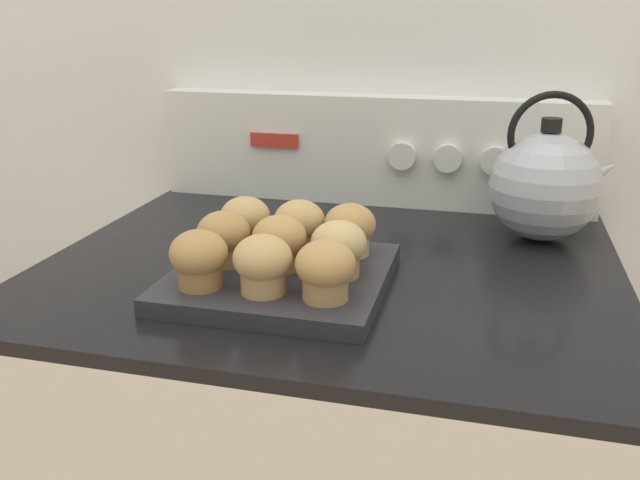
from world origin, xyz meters
TOP-DOWN VIEW (x-y plane):
  - wall_back at (0.00, 0.72)m, footprint 8.00×0.05m
  - control_panel at (0.00, 0.67)m, footprint 0.78×0.07m
  - muffin_pan at (-0.04, 0.24)m, footprint 0.27×0.27m
  - muffin_r0_c0 at (-0.12, 0.17)m, footprint 0.07×0.07m
  - muffin_r0_c1 at (-0.04, 0.17)m, footprint 0.07×0.07m
  - muffin_r0_c2 at (0.04, 0.17)m, footprint 0.07×0.07m
  - muffin_r1_c0 at (-0.12, 0.25)m, footprint 0.07×0.07m
  - muffin_r1_c1 at (-0.04, 0.25)m, footprint 0.07×0.07m
  - muffin_r1_c2 at (0.03, 0.24)m, footprint 0.07×0.07m
  - muffin_r2_c0 at (-0.12, 0.32)m, footprint 0.07×0.07m
  - muffin_r2_c1 at (-0.04, 0.32)m, footprint 0.07×0.07m
  - muffin_r2_c2 at (0.03, 0.32)m, footprint 0.07×0.07m
  - tea_kettle at (0.29, 0.52)m, footprint 0.20×0.17m

SIDE VIEW (x-z plane):
  - muffin_pan at x=-0.04m, z-range 0.88..0.90m
  - muffin_r0_c0 at x=-0.12m, z-range 0.90..0.98m
  - muffin_r0_c1 at x=-0.04m, z-range 0.90..0.98m
  - muffin_r0_c2 at x=0.04m, z-range 0.90..0.98m
  - muffin_r1_c0 at x=-0.12m, z-range 0.90..0.98m
  - muffin_r1_c1 at x=-0.04m, z-range 0.90..0.98m
  - muffin_r1_c2 at x=0.03m, z-range 0.90..0.98m
  - muffin_r2_c0 at x=-0.12m, z-range 0.90..0.98m
  - muffin_r2_c1 at x=-0.04m, z-range 0.90..0.98m
  - muffin_r2_c2 at x=0.03m, z-range 0.90..0.98m
  - tea_kettle at x=0.29m, z-range 0.86..1.08m
  - control_panel at x=0.00m, z-range 0.88..1.08m
  - wall_back at x=0.00m, z-range 0.00..2.40m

